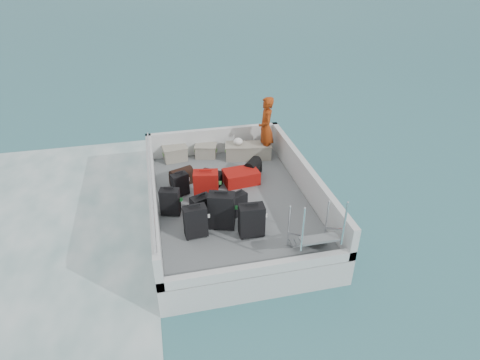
% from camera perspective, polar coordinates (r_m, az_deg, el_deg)
% --- Properties ---
extents(ground, '(160.00, 160.00, 0.00)m').
position_cam_1_polar(ground, '(9.47, -1.11, -5.85)').
color(ground, '#1A4D5C').
rests_on(ground, ground).
extents(wake_foam, '(10.00, 10.00, 0.00)m').
position_cam_1_polar(wake_foam, '(9.92, -29.75, -8.74)').
color(wake_foam, white).
rests_on(wake_foam, ground).
extents(ferry_hull, '(3.60, 5.00, 0.60)m').
position_cam_1_polar(ferry_hull, '(9.30, -1.13, -4.36)').
color(ferry_hull, silver).
rests_on(ferry_hull, ground).
extents(deck, '(3.30, 4.70, 0.02)m').
position_cam_1_polar(deck, '(9.12, -1.15, -2.77)').
color(deck, slate).
rests_on(deck, ferry_hull).
extents(deck_fittings, '(3.60, 5.00, 0.90)m').
position_cam_1_polar(deck_fittings, '(8.72, 1.48, -1.54)').
color(deck_fittings, silver).
rests_on(deck_fittings, deck).
extents(suitcase_0, '(0.46, 0.29, 0.69)m').
position_cam_1_polar(suitcase_0, '(7.88, -6.35, -5.94)').
color(suitcase_0, black).
rests_on(suitcase_0, deck).
extents(suitcase_1, '(0.45, 0.33, 0.61)m').
position_cam_1_polar(suitcase_1, '(8.59, -9.90, -3.11)').
color(suitcase_1, black).
rests_on(suitcase_1, deck).
extents(suitcase_2, '(0.43, 0.34, 0.54)m').
position_cam_1_polar(suitcase_2, '(9.23, -8.54, -0.65)').
color(suitcase_2, black).
rests_on(suitcase_2, deck).
extents(suitcase_3, '(0.58, 0.45, 0.78)m').
position_cam_1_polar(suitcase_3, '(8.06, -2.63, -4.40)').
color(suitcase_3, black).
rests_on(suitcase_3, deck).
extents(suitcase_4, '(0.47, 0.38, 0.61)m').
position_cam_1_polar(suitcase_4, '(8.28, -5.52, -4.17)').
color(suitcase_4, black).
rests_on(suitcase_4, deck).
extents(suitcase_5, '(0.59, 0.41, 0.74)m').
position_cam_1_polar(suitcase_5, '(8.89, -4.83, -0.96)').
color(suitcase_5, '#A3100C').
rests_on(suitcase_5, deck).
extents(suitcase_6, '(0.51, 0.31, 0.68)m').
position_cam_1_polar(suitcase_6, '(7.87, 1.65, -5.79)').
color(suitcase_6, black).
rests_on(suitcase_6, deck).
extents(suitcase_7, '(0.43, 0.36, 0.53)m').
position_cam_1_polar(suitcase_7, '(8.46, -0.32, -3.52)').
color(suitcase_7, black).
rests_on(suitcase_7, deck).
extents(suitcase_8, '(0.87, 0.63, 0.32)m').
position_cam_1_polar(suitcase_8, '(9.65, 0.14, 0.46)').
color(suitcase_8, '#A3100C').
rests_on(suitcase_8, deck).
extents(duffel_0, '(0.61, 0.48, 0.32)m').
position_cam_1_polar(duffel_0, '(9.71, -8.29, 0.32)').
color(duffel_0, black).
rests_on(duffel_0, deck).
extents(duffel_1, '(0.51, 0.48, 0.32)m').
position_cam_1_polar(duffel_1, '(9.57, -3.99, 0.11)').
color(duffel_1, black).
rests_on(duffel_1, deck).
extents(duffel_2, '(0.54, 0.56, 0.32)m').
position_cam_1_polar(duffel_2, '(10.00, 1.82, 1.60)').
color(duffel_2, black).
rests_on(duffel_2, deck).
extents(crate_0, '(0.64, 0.48, 0.36)m').
position_cam_1_polar(crate_0, '(10.81, -9.20, 3.69)').
color(crate_0, gray).
rests_on(crate_0, deck).
extents(crate_1, '(0.62, 0.50, 0.33)m').
position_cam_1_polar(crate_1, '(10.88, -4.88, 4.08)').
color(crate_1, gray).
rests_on(crate_1, deck).
extents(crate_2, '(0.72, 0.56, 0.39)m').
position_cam_1_polar(crate_2, '(10.74, -0.27, 4.01)').
color(crate_2, gray).
rests_on(crate_2, deck).
extents(crate_3, '(0.67, 0.51, 0.37)m').
position_cam_1_polar(crate_3, '(10.81, 2.70, 4.12)').
color(crate_3, gray).
rests_on(crate_3, deck).
extents(yellow_bag, '(0.28, 0.26, 0.22)m').
position_cam_1_polar(yellow_bag, '(10.82, 2.95, 3.67)').
color(yellow_bag, yellow).
rests_on(yellow_bag, deck).
extents(white_bag, '(0.24, 0.24, 0.18)m').
position_cam_1_polar(white_bag, '(10.62, -0.27, 5.37)').
color(white_bag, white).
rests_on(white_bag, crate_2).
extents(passenger, '(0.47, 0.66, 1.68)m').
position_cam_1_polar(passenger, '(10.57, 3.71, 7.36)').
color(passenger, '#CF4813').
rests_on(passenger, deck).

